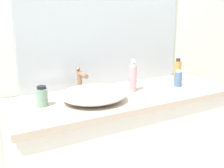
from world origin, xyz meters
name	(u,v)px	position (x,y,z in m)	size (l,w,h in m)	color
bathroom_wall_rear	(97,27)	(0.00, 0.73, 1.30)	(6.00, 0.06, 2.60)	silver
vanity_counter	(128,157)	(0.06, 0.42, 0.45)	(1.50, 0.55, 0.90)	white
wall_mirror_panel	(107,9)	(0.06, 0.69, 1.42)	(1.22, 0.01, 1.04)	#B2BCC6
sink_basin	(94,94)	(-0.21, 0.37, 0.94)	(0.37, 0.34, 0.09)	white
faucet	(80,79)	(-0.21, 0.56, 1.00)	(0.03, 0.14, 0.17)	brown
soap_dispenser	(133,78)	(0.10, 0.44, 0.99)	(0.05, 0.05, 0.21)	pink
lotion_bottle	(178,71)	(0.55, 0.51, 0.98)	(0.05, 0.05, 0.17)	#B58A45
perfume_bottle	(178,79)	(0.44, 0.39, 0.95)	(0.05, 0.05, 0.11)	#4C6C95
spray_can	(42,97)	(-0.48, 0.44, 0.95)	(0.06, 0.06, 0.11)	gray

